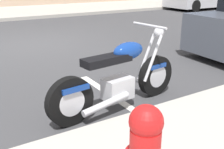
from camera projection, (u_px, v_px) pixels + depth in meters
ground_plane at (35, 44)px, 7.40m from camera, size 260.00×260.00×0.00m
sidewalk_far_curb at (175, 2)px, 19.07m from camera, size 120.00×5.00×0.14m
parking_stall_stripe at (116, 98)px, 4.10m from camera, size 0.12×2.20×0.01m
parked_motorcycle at (119, 79)px, 3.68m from camera, size 2.10×0.63×1.11m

